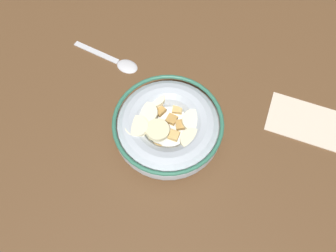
# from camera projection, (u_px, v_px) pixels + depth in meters

# --- Properties ---
(ground_plane) EXTENTS (0.94, 0.94, 0.02)m
(ground_plane) POSITION_uv_depth(u_px,v_px,m) (168.00, 137.00, 0.49)
(ground_plane) COLOR brown
(cereal_bowl) EXTENTS (0.16, 0.16, 0.05)m
(cereal_bowl) POSITION_uv_depth(u_px,v_px,m) (168.00, 127.00, 0.46)
(cereal_bowl) COLOR #B2BCC6
(cereal_bowl) RESTS_ON ground_plane
(spoon) EXTENTS (0.13, 0.03, 0.01)m
(spoon) POSITION_uv_depth(u_px,v_px,m) (118.00, 61.00, 0.54)
(spoon) COLOR silver
(spoon) RESTS_ON ground_plane
(folded_napkin) EXTENTS (0.13, 0.09, 0.00)m
(folded_napkin) POSITION_uv_depth(u_px,v_px,m) (307.00, 122.00, 0.49)
(folded_napkin) COLOR beige
(folded_napkin) RESTS_ON ground_plane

